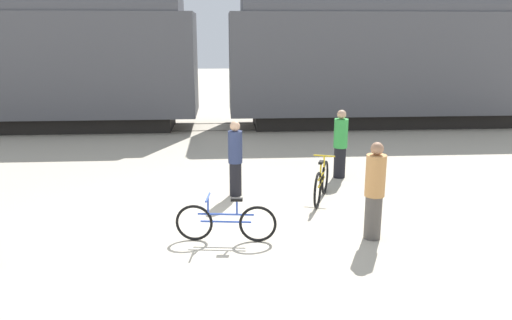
% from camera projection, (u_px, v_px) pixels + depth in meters
% --- Properties ---
extents(ground_plane, '(80.00, 80.00, 0.00)m').
position_uv_depth(ground_plane, '(207.00, 229.00, 9.16)').
color(ground_plane, '#B2A893').
extents(freight_train, '(24.18, 2.81, 5.50)m').
position_uv_depth(freight_train, '(212.00, 48.00, 18.13)').
color(freight_train, black).
rests_on(freight_train, ground_plane).
extents(rail_near, '(36.18, 0.07, 0.01)m').
position_uv_depth(rail_near, '(214.00, 131.00, 18.17)').
color(rail_near, '#4C4238').
rests_on(rail_near, ground_plane).
extents(rail_far, '(36.18, 0.07, 0.01)m').
position_uv_depth(rail_far, '(214.00, 123.00, 19.56)').
color(rail_far, '#4C4238').
rests_on(rail_far, ground_plane).
extents(bicycle_blue, '(1.74, 0.46, 0.81)m').
position_uv_depth(bicycle_blue, '(226.00, 222.00, 8.57)').
color(bicycle_blue, black).
rests_on(bicycle_blue, ground_plane).
extents(bicycle_yellow, '(0.65, 1.63, 0.94)m').
position_uv_depth(bicycle_yellow, '(322.00, 183.00, 10.63)').
color(bicycle_yellow, black).
rests_on(bicycle_yellow, ground_plane).
extents(person_in_green, '(0.34, 0.34, 1.69)m').
position_uv_depth(person_in_green, '(340.00, 144.00, 12.20)').
color(person_in_green, black).
rests_on(person_in_green, ground_plane).
extents(person_in_navy, '(0.31, 0.31, 1.67)m').
position_uv_depth(person_in_navy, '(235.00, 158.00, 10.84)').
color(person_in_navy, black).
rests_on(person_in_navy, ground_plane).
extents(person_in_tan, '(0.34, 0.34, 1.73)m').
position_uv_depth(person_in_tan, '(375.00, 191.00, 8.56)').
color(person_in_tan, '#514C47').
rests_on(person_in_tan, ground_plane).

